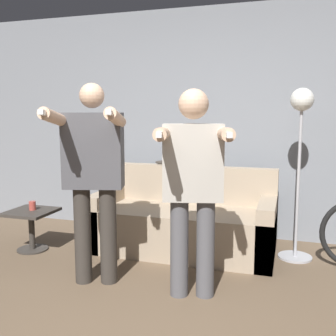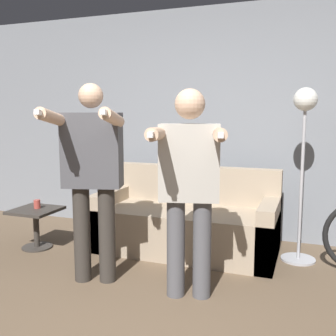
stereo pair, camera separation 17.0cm
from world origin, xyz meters
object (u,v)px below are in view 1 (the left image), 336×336
object	(u,v)px
cat	(180,158)
floor_lamp	(301,133)
person_right	(193,179)
cup	(32,206)
couch	(184,223)
side_table	(31,222)
person_left	(93,169)

from	to	relation	value
cat	floor_lamp	xyz separation A→B (m)	(1.24, -0.20, 0.29)
person_right	cup	distance (m)	1.97
couch	side_table	bearing A→B (deg)	-162.11
person_right	floor_lamp	distance (m)	1.38
cat	cup	world-z (taller)	cat
floor_lamp	side_table	distance (m)	2.83
person_left	side_table	world-z (taller)	person_left
side_table	cup	bearing A→B (deg)	85.74
person_right	side_table	xyz separation A→B (m)	(-1.84, 0.52, -0.62)
floor_lamp	cup	world-z (taller)	floor_lamp
cat	cup	xyz separation A→B (m)	(-1.37, -0.76, -0.46)
side_table	cat	bearing A→B (deg)	29.75
floor_lamp	cup	distance (m)	2.78
cat	side_table	size ratio (longest dim) A/B	1.06
couch	side_table	distance (m)	1.58
side_table	cup	world-z (taller)	cup
floor_lamp	side_table	xyz separation A→B (m)	(-2.61, -0.58, -0.92)
person_right	cat	distance (m)	1.39
cat	side_table	distance (m)	1.70
cat	person_left	bearing A→B (deg)	-105.48
person_right	cat	bearing A→B (deg)	95.66
person_left	cup	xyz separation A→B (m)	(-1.01, 0.55, -0.50)
person_left	floor_lamp	bearing A→B (deg)	18.45
cat	floor_lamp	world-z (taller)	floor_lamp
side_table	person_left	bearing A→B (deg)	-27.21
couch	side_table	world-z (taller)	couch
person_right	cat	xyz separation A→B (m)	(-0.47, 1.30, 0.00)
person_left	side_table	size ratio (longest dim) A/B	3.67
couch	person_right	world-z (taller)	person_right
person_left	side_table	bearing A→B (deg)	136.77
person_right	side_table	world-z (taller)	person_right
person_right	floor_lamp	size ratio (longest dim) A/B	0.97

